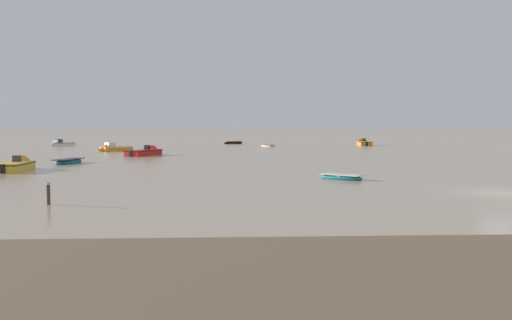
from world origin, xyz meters
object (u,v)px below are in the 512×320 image
motorboat_moored_0 (148,153)px  motorboat_moored_4 (364,144)px  motorboat_moored_5 (18,167)px  motorboat_moored_3 (112,149)px  rowboat_moored_1 (233,143)px  mooring_post_near (48,194)px  rowboat_moored_5 (69,162)px  motorboat_moored_2 (59,144)px  rowboat_moored_3 (268,146)px  rowboat_moored_4 (341,177)px

motorboat_moored_0 → motorboat_moored_4: (35.86, 31.18, -0.00)m
motorboat_moored_5 → motorboat_moored_0: bearing=-22.0°
motorboat_moored_0 → motorboat_moored_3: bearing=61.4°
rowboat_moored_1 → mooring_post_near: mooring_post_near is taller
rowboat_moored_5 → mooring_post_near: (7.39, -29.10, 0.36)m
motorboat_moored_4 → rowboat_moored_5: size_ratio=1.34×
motorboat_moored_2 → motorboat_moored_4: 56.45m
motorboat_moored_3 → motorboat_moored_5: 33.05m
rowboat_moored_3 → motorboat_moored_5: 54.04m
motorboat_moored_0 → motorboat_moored_2: size_ratio=1.29×
rowboat_moored_3 → rowboat_moored_4: rowboat_moored_4 is taller
rowboat_moored_3 → rowboat_moored_5: (-23.24, -39.79, 0.04)m
motorboat_moored_2 → motorboat_moored_3: (13.64, -19.64, 0.02)m
motorboat_moored_0 → motorboat_moored_5: motorboat_moored_0 is taller
mooring_post_near → motorboat_moored_5: bearing=114.3°
rowboat_moored_1 → rowboat_moored_3: size_ratio=1.38×
rowboat_moored_3 → motorboat_moored_4: motorboat_moored_4 is taller
motorboat_moored_5 → rowboat_moored_5: size_ratio=1.33×
rowboat_moored_3 → mooring_post_near: 70.69m
motorboat_moored_2 → rowboat_moored_3: size_ratio=1.48×
motorboat_moored_2 → rowboat_moored_5: motorboat_moored_2 is taller
motorboat_moored_0 → mooring_post_near: (1.40, -43.35, 0.26)m
rowboat_moored_1 → mooring_post_near: (-9.85, -83.35, 0.35)m
rowboat_moored_3 → motorboat_moored_5: motorboat_moored_5 is taller
motorboat_moored_0 → motorboat_moored_5: bearing=-171.4°
motorboat_moored_0 → rowboat_moored_3: motorboat_moored_0 is taller
motorboat_moored_2 → rowboat_moored_5: bearing=55.6°
rowboat_moored_1 → motorboat_moored_4: size_ratio=0.75×
motorboat_moored_0 → mooring_post_near: 43.38m
motorboat_moored_3 → mooring_post_near: (8.35, -54.23, 0.24)m
motorboat_moored_0 → mooring_post_near: motorboat_moored_0 is taller
motorboat_moored_0 → rowboat_moored_3: bearing=-5.2°
rowboat_moored_1 → mooring_post_near: 83.93m
motorboat_moored_2 → mooring_post_near: (21.99, -73.86, 0.26)m
rowboat_moored_5 → mooring_post_near: size_ratio=3.68×
motorboat_moored_2 → motorboat_moored_5: motorboat_moored_5 is taller
motorboat_moored_3 → motorboat_moored_2: bearing=-94.0°
rowboat_moored_1 → motorboat_moored_3: bearing=-159.0°
rowboat_moored_1 → motorboat_moored_5: 65.11m
rowboat_moored_3 → rowboat_moored_5: size_ratio=0.73×
rowboat_moored_5 → rowboat_moored_4: bearing=-109.4°
mooring_post_near → motorboat_moored_4: bearing=65.2°
motorboat_moored_4 → motorboat_moored_5: (-44.02, -53.33, -0.00)m
motorboat_moored_3 → rowboat_moored_3: motorboat_moored_3 is taller
motorboat_moored_3 → mooring_post_near: 54.87m
motorboat_moored_0 → rowboat_moored_3: (17.26, 25.54, -0.14)m
rowboat_moored_1 → motorboat_moored_3: (-18.20, -29.12, 0.11)m
motorboat_moored_3 → motorboat_moored_5: (-1.21, -33.03, -0.02)m
rowboat_moored_4 → motorboat_moored_0: bearing=159.1°
motorboat_moored_3 → motorboat_moored_4: 47.38m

